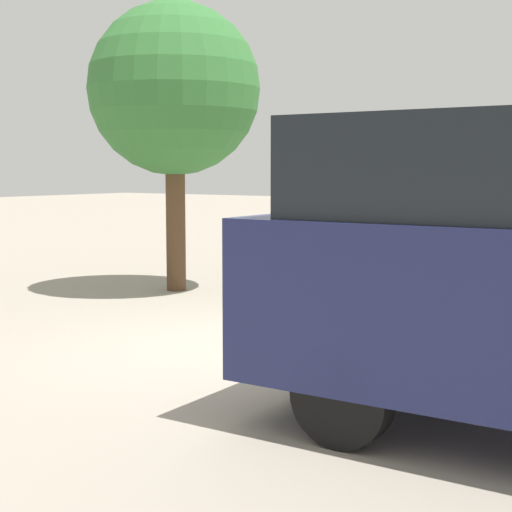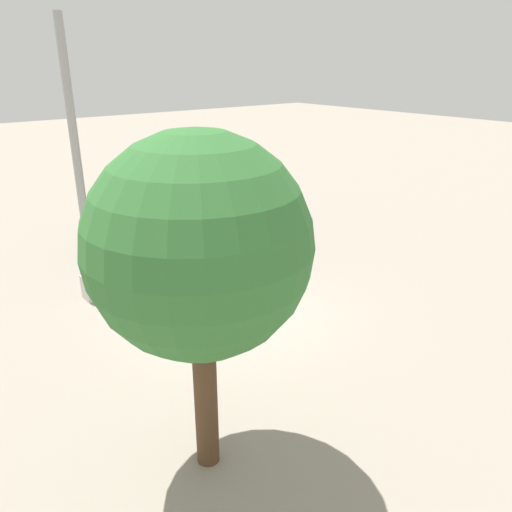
{
  "view_description": "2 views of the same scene",
  "coord_description": "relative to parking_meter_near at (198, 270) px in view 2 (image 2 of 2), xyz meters",
  "views": [
    {
      "loc": [
        4.53,
        -6.73,
        1.91
      ],
      "look_at": [
        -0.23,
        0.29,
        0.97
      ],
      "focal_mm": 55.0,
      "sensor_mm": 36.0,
      "label": 1
    },
    {
      "loc": [
        -7.99,
        5.59,
        5.13
      ],
      "look_at": [
        -0.1,
        -0.79,
        1.12
      ],
      "focal_mm": 35.0,
      "sensor_mm": 36.0,
      "label": 2
    }
  ],
  "objects": [
    {
      "name": "ground_plane",
      "position": [
        -0.29,
        -0.47,
        -1.0
      ],
      "size": [
        80.0,
        80.0,
        0.0
      ],
      "primitive_type": "plane",
      "color": "gray"
    },
    {
      "name": "lamp_post",
      "position": [
        2.11,
        1.51,
        1.11
      ],
      "size": [
        0.44,
        0.44,
        5.98
      ],
      "color": "beige",
      "rests_on": "ground"
    },
    {
      "name": "parked_van",
      "position": [
        3.26,
        -1.69,
        0.23
      ],
      "size": [
        4.94,
        1.92,
        2.28
      ],
      "rotation": [
        0.0,
        0.0,
        0.02
      ],
      "color": "navy",
      "rests_on": "ground"
    },
    {
      "name": "parking_meter_near",
      "position": [
        0.0,
        0.0,
        0.0
      ],
      "size": [
        0.21,
        0.12,
        1.35
      ],
      "rotation": [
        0.0,
        0.0,
        0.07
      ],
      "color": "gray",
      "rests_on": "ground"
    },
    {
      "name": "street_tree",
      "position": [
        -3.7,
        2.26,
        2.12
      ],
      "size": [
        2.66,
        2.66,
        4.47
      ],
      "color": "#513823",
      "rests_on": "ground"
    }
  ]
}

